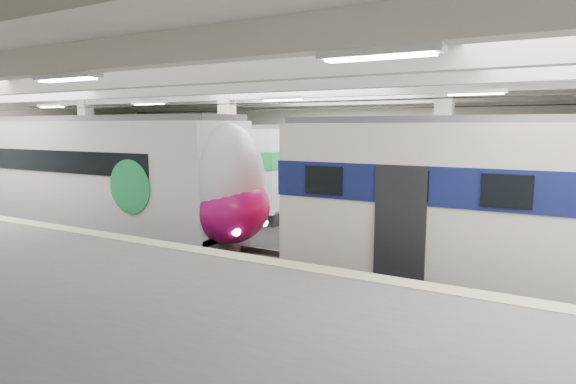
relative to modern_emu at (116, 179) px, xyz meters
The scene contains 4 objects.
station_hall 6.13m from the modern_emu, 16.72° to the right, with size 36.00×24.00×5.75m.
modern_emu is the anchor object (origin of this frame).
older_rer 13.95m from the modern_emu, ahead, with size 12.86×2.84×4.27m.
far_train 5.93m from the modern_emu, 112.01° to the left, with size 12.69×2.77×4.09m.
Camera 1 is at (8.03, -11.94, 4.04)m, focal length 30.00 mm.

